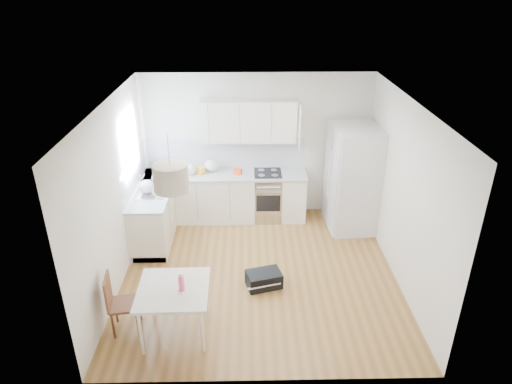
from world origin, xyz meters
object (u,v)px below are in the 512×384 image
dining_chair (124,303)px  dining_table (174,293)px  refrigerator (353,179)px  gym_bag (264,279)px

dining_chair → dining_table: bearing=-13.7°
refrigerator → dining_chair: bearing=-146.2°
refrigerator → gym_bag: (-1.65, -1.79, -0.83)m
refrigerator → gym_bag: refrigerator is taller
refrigerator → dining_chair: refrigerator is taller
dining_table → dining_chair: size_ratio=1.06×
dining_table → gym_bag: (1.18, 0.95, -0.51)m
dining_chair → gym_bag: 2.06m
dining_table → refrigerator: bearing=43.0°
refrigerator → dining_chair: size_ratio=2.23×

